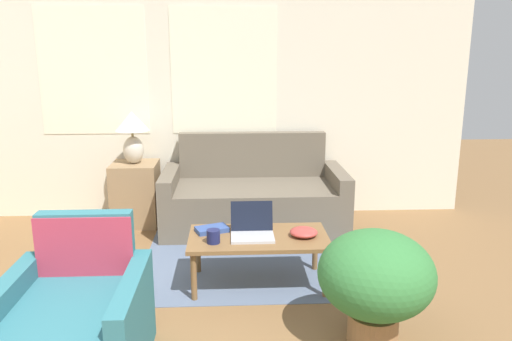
# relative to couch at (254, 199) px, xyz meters

# --- Properties ---
(wall_back) EXTENTS (6.38, 0.06, 2.60)m
(wall_back) POSITION_rel_couch_xyz_m (-0.88, 0.45, 1.03)
(wall_back) COLOR silver
(wall_back) RESTS_ON ground_plane
(rug) EXTENTS (1.90, 1.93, 0.01)m
(rug) POSITION_rel_couch_xyz_m (-0.03, -0.69, -0.27)
(rug) COLOR slate
(rug) RESTS_ON ground_plane
(couch) EXTENTS (1.81, 0.88, 0.92)m
(couch) POSITION_rel_couch_xyz_m (0.00, 0.00, 0.00)
(couch) COLOR #665B4C
(couch) RESTS_ON ground_plane
(armchair) EXTENTS (0.75, 0.83, 0.83)m
(armchair) POSITION_rel_couch_xyz_m (-1.09, -2.34, -0.01)
(armchair) COLOR #2D6B75
(armchair) RESTS_ON ground_plane
(side_table) EXTENTS (0.46, 0.46, 0.64)m
(side_table) POSITION_rel_couch_xyz_m (-1.21, 0.12, 0.04)
(side_table) COLOR #937551
(side_table) RESTS_ON ground_plane
(table_lamp) EXTENTS (0.34, 0.34, 0.52)m
(table_lamp) POSITION_rel_couch_xyz_m (-1.21, 0.12, 0.69)
(table_lamp) COLOR beige
(table_lamp) RESTS_ON side_table
(coffee_table) EXTENTS (1.05, 0.57, 0.39)m
(coffee_table) POSITION_rel_couch_xyz_m (-0.03, -1.32, 0.07)
(coffee_table) COLOR brown
(coffee_table) RESTS_ON ground_plane
(laptop) EXTENTS (0.32, 0.29, 0.24)m
(laptop) POSITION_rel_couch_xyz_m (-0.07, -1.32, 0.17)
(laptop) COLOR #B7B7BC
(laptop) RESTS_ON coffee_table
(cup_navy) EXTENTS (0.10, 0.10, 0.10)m
(cup_navy) POSITION_rel_couch_xyz_m (-0.36, -1.44, 0.16)
(cup_navy) COLOR #191E4C
(cup_navy) RESTS_ON coffee_table
(snack_bowl) EXTENTS (0.21, 0.21, 0.06)m
(snack_bowl) POSITION_rel_couch_xyz_m (0.32, -1.34, 0.14)
(snack_bowl) COLOR #B23D38
(snack_bowl) RESTS_ON coffee_table
(book_red) EXTENTS (0.28, 0.22, 0.04)m
(book_red) POSITION_rel_couch_xyz_m (-0.38, -1.20, 0.13)
(book_red) COLOR #334C8E
(book_red) RESTS_ON coffee_table
(potted_plant) EXTENTS (0.70, 0.70, 0.72)m
(potted_plant) POSITION_rel_couch_xyz_m (0.64, -2.14, 0.15)
(potted_plant) COLOR #996B42
(potted_plant) RESTS_ON ground_plane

